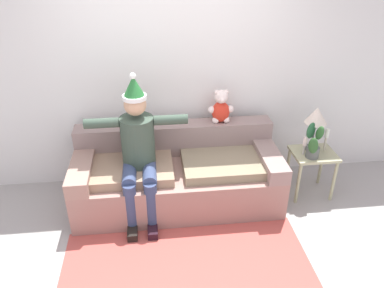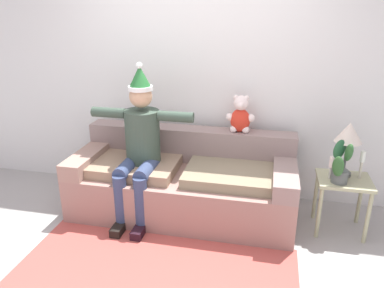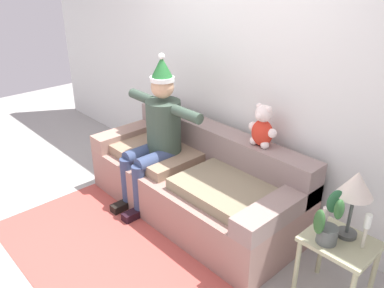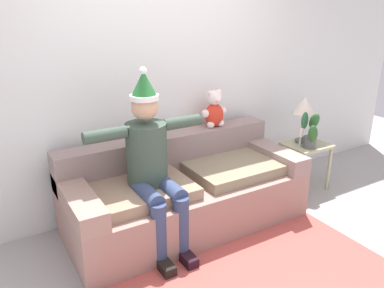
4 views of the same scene
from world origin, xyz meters
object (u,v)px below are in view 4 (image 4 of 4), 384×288
object	(u,v)px
couch	(185,191)
side_table	(306,152)
candle_tall	(301,135)
potted_plant	(310,132)
person_seated	(152,161)
candle_short	(314,126)
teddy_bear	(214,110)
table_lamp	(305,108)

from	to	relation	value
couch	side_table	xyz separation A→B (m)	(1.51, -0.06, 0.11)
side_table	candle_tall	xyz separation A→B (m)	(-0.13, -0.02, 0.23)
potted_plant	candle_tall	bearing A→B (deg)	135.68
person_seated	candle_tall	size ratio (longest dim) A/B	7.18
couch	potted_plant	size ratio (longest dim) A/B	5.65
side_table	potted_plant	xyz separation A→B (m)	(-0.06, -0.09, 0.27)
candle_short	person_seated	bearing A→B (deg)	-175.99
couch	candle_tall	size ratio (longest dim) A/B	10.40
couch	candle_tall	distance (m)	1.43
person_seated	potted_plant	bearing A→B (deg)	0.56
teddy_bear	potted_plant	size ratio (longest dim) A/B	0.98
person_seated	candle_tall	distance (m)	1.79
person_seated	candle_tall	world-z (taller)	person_seated
table_lamp	candle_tall	size ratio (longest dim) A/B	2.40
table_lamp	candle_short	size ratio (longest dim) A/B	1.93
couch	teddy_bear	xyz separation A→B (m)	(0.52, 0.29, 0.65)
couch	person_seated	xyz separation A→B (m)	(-0.40, -0.16, 0.45)
teddy_bear	candle_short	distance (m)	1.20
potted_plant	teddy_bear	bearing A→B (deg)	154.79
potted_plant	candle_short	xyz separation A→B (m)	(0.20, 0.13, 0.00)
side_table	candle_tall	size ratio (longest dim) A/B	2.52
couch	person_seated	bearing A→B (deg)	-157.96
table_lamp	candle_tall	distance (m)	0.30
side_table	table_lamp	world-z (taller)	table_lamp
side_table	teddy_bear	bearing A→B (deg)	160.48
potted_plant	candle_short	distance (m)	0.23
couch	table_lamp	distance (m)	1.63
table_lamp	candle_tall	bearing A→B (deg)	-141.83
side_table	candle_tall	world-z (taller)	candle_tall
side_table	couch	bearing A→B (deg)	177.82
couch	potted_plant	bearing A→B (deg)	-5.62
table_lamp	potted_plant	bearing A→B (deg)	-110.22
teddy_bear	candle_tall	bearing A→B (deg)	-23.35
table_lamp	candle_short	xyz separation A→B (m)	(0.14, -0.04, -0.22)
table_lamp	teddy_bear	bearing A→B (deg)	164.63
person_seated	side_table	bearing A→B (deg)	3.09
side_table	table_lamp	distance (m)	0.50
person_seated	candle_short	size ratio (longest dim) A/B	5.77
teddy_bear	table_lamp	world-z (taller)	teddy_bear
potted_plant	candle_short	bearing A→B (deg)	32.53
person_seated	potted_plant	distance (m)	1.85
candle_short	table_lamp	bearing A→B (deg)	163.42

